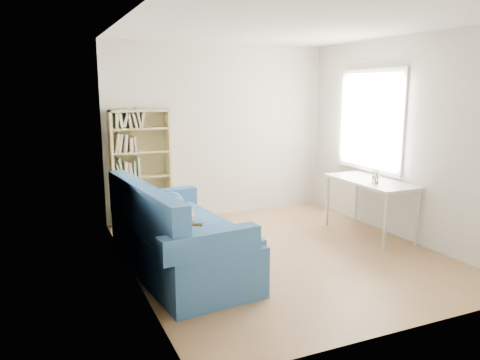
% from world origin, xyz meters
% --- Properties ---
extents(ground, '(4.00, 4.00, 0.00)m').
position_xyz_m(ground, '(0.00, 0.00, 0.00)').
color(ground, olive).
rests_on(ground, ground).
extents(room_shell, '(3.54, 4.04, 2.62)m').
position_xyz_m(room_shell, '(0.10, 0.03, 1.64)').
color(room_shell, silver).
rests_on(room_shell, ground).
extents(sofa, '(1.15, 2.09, 0.99)m').
position_xyz_m(sofa, '(-1.31, -0.07, 0.37)').
color(sofa, '#27538B').
rests_on(sofa, ground).
extents(bookshelf, '(0.83, 0.26, 1.65)m').
position_xyz_m(bookshelf, '(-1.25, 1.86, 0.77)').
color(bookshelf, tan).
rests_on(bookshelf, ground).
extents(desk, '(0.60, 1.31, 0.75)m').
position_xyz_m(desk, '(1.43, 0.17, 0.68)').
color(desk, white).
rests_on(desk, ground).
extents(pen_cup, '(0.09, 0.09, 0.18)m').
position_xyz_m(pen_cup, '(1.34, -0.02, 0.82)').
color(pen_cup, white).
rests_on(pen_cup, desk).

